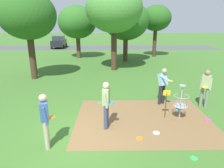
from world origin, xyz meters
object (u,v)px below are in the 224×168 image
Objects in this scene: frisbee_by_tee at (178,110)px; frisbee_scattered_a at (208,120)px; tree_near_right at (77,22)px; tree_mid_center at (27,16)px; player_foreground_watching at (206,87)px; disc_golf_basket at (179,101)px; player_waiting_left at (45,118)px; frisbee_mid_grass at (156,133)px; player_throwing at (163,84)px; frisbee_far_left at (100,103)px; frisbee_near_basket at (194,158)px; tree_near_left at (126,21)px; tree_mid_left at (156,19)px; player_waiting_right at (106,103)px; parked_car_leftmost at (59,42)px; tree_mid_right at (114,9)px; frisbee_far_right at (140,139)px.

frisbee_by_tee is 0.92× the size of frisbee_scattered_a.
tree_near_right is 0.97× the size of tree_mid_center.
disc_golf_basket is at bearing -143.94° from player_foreground_watching.
frisbee_by_tee is (4.90, 2.64, -0.96)m from player_waiting_left.
disc_golf_basket is 6.02× the size of frisbee_mid_grass.
tree_mid_center is (-8.98, 6.29, 4.09)m from frisbee_scattered_a.
frisbee_by_tee is (0.30, 0.81, -0.74)m from disc_golf_basket.
player_throwing is 7.87× the size of frisbee_far_left.
frisbee_near_basket is 0.04× the size of tree_near_left.
tree_mid_left is (1.29, 15.70, 4.15)m from frisbee_scattered_a.
tree_near_left reaches higher than frisbee_by_tee.
frisbee_far_left is (-2.08, 2.69, 0.00)m from frisbee_mid_grass.
parked_car_leftmost is at bearing 107.25° from player_waiting_right.
frisbee_scattered_a is 11.70m from tree_mid_center.
player_foreground_watching is at bearing -77.23° from tree_near_left.
frisbee_scattered_a is (4.30, -1.78, 0.00)m from frisbee_far_left.
frisbee_near_basket is at bearing -98.29° from disc_golf_basket.
frisbee_far_left is 7.67m from tree_mid_center.
tree_mid_center is (-3.26, 7.93, 3.13)m from player_waiting_left.
tree_near_right is 8.76m from tree_mid_center.
tree_mid_right is at bearing 105.05° from disc_golf_basket.
player_foreground_watching and player_throwing have the same top height.
player_waiting_right is 0.26× the size of tree_mid_right.
player_foreground_watching is at bearing -12.23° from player_throwing.
player_waiting_right is at bearing -53.37° from tree_mid_center.
parked_car_leftmost is at bearing 117.85° from tree_mid_right.
tree_mid_center is at bearing 112.33° from player_waiting_left.
parked_car_leftmost reaches higher than player_foreground_watching.
player_throwing is at bearing 100.57° from disc_golf_basket.
player_waiting_right reaches higher than frisbee_scattered_a.
frisbee_by_tee is 0.99× the size of frisbee_far_right.
frisbee_mid_grass is 0.04× the size of tree_mid_center.
frisbee_mid_grass is at bearing -139.91° from player_foreground_watching.
frisbee_near_basket is at bearing -35.88° from player_waiting_right.
frisbee_mid_grass is 3.40m from frisbee_far_left.
tree_near_left is at bearing 82.70° from player_waiting_right.
frisbee_far_right is at bearing -103.74° from tree_mid_left.
frisbee_far_left is 0.89× the size of frisbee_scattered_a.
player_waiting_right is at bearing 144.12° from frisbee_near_basket.
tree_mid_right is at bearing 100.07° from frisbee_near_basket.
parked_car_leftmost is at bearing 114.85° from frisbee_by_tee.
player_waiting_left reaches higher than frisbee_by_tee.
tree_mid_left is 16.00m from parked_car_leftmost.
frisbee_far_left is 11.94m from tree_near_left.
tree_near_right reaches higher than frisbee_far_left.
tree_mid_center is at bearing 147.04° from frisbee_by_tee.
frisbee_by_tee is 0.03× the size of tree_mid_right.
player_throwing reaches higher than frisbee_far_left.
frisbee_far_right is 0.04× the size of tree_mid_center.
tree_mid_center is (-10.27, -9.41, -0.07)m from tree_mid_left.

